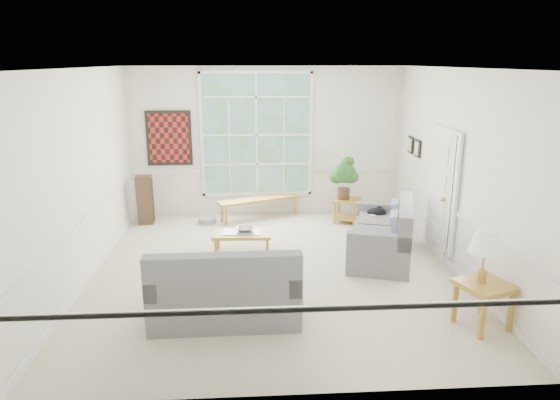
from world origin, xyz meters
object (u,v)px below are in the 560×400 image
(loveseat_right, at_px, (381,229))
(side_table, at_px, (483,305))
(loveseat_front, at_px, (225,281))
(coffee_table, at_px, (242,243))
(end_table, at_px, (346,210))

(loveseat_right, xyz_separation_m, side_table, (0.65, -2.25, -0.20))
(loveseat_front, distance_m, coffee_table, 2.19)
(coffee_table, distance_m, side_table, 3.88)
(loveseat_front, bearing_deg, coffee_table, 84.41)
(loveseat_front, xyz_separation_m, coffee_table, (0.18, 2.16, -0.31))
(loveseat_front, height_order, end_table, loveseat_front)
(coffee_table, height_order, end_table, end_table)
(loveseat_front, distance_m, end_table, 4.31)
(end_table, bearing_deg, coffee_table, -143.46)
(loveseat_front, bearing_deg, side_table, -8.56)
(coffee_table, distance_m, end_table, 2.55)
(end_table, bearing_deg, loveseat_front, -121.26)
(loveseat_front, relative_size, coffee_table, 1.89)
(loveseat_right, xyz_separation_m, loveseat_front, (-2.43, -1.83, 0.01))
(coffee_table, xyz_separation_m, side_table, (2.90, -2.58, 0.10))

